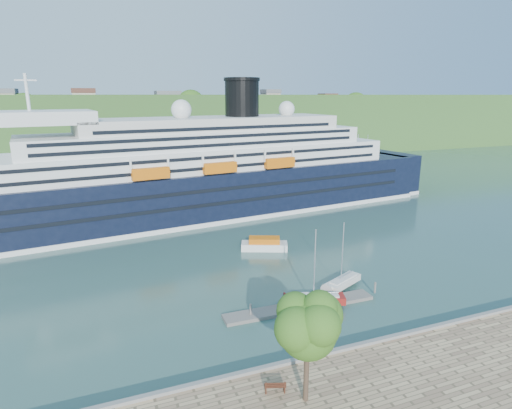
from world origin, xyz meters
name	(u,v)px	position (x,y,z in m)	size (l,w,h in m)	color
ground	(338,360)	(0.00, 0.00, 0.00)	(400.00, 400.00, 0.00)	#30554E
far_hillside	(142,126)	(0.00, 145.00, 12.00)	(400.00, 50.00, 24.00)	#2F4F1F
quay_coping	(339,350)	(0.00, -0.20, 1.15)	(220.00, 0.50, 0.30)	slate
cruise_ship	(183,149)	(-2.88, 52.69, 13.67)	(121.76, 17.73, 27.34)	black
park_bench	(275,385)	(-7.75, -3.12, 1.57)	(1.79, 0.73, 1.15)	#492214
promenade_tree	(307,344)	(-5.91, -4.80, 5.89)	(5.90, 5.90, 9.78)	#2F5817
floating_pontoon	(300,307)	(1.28, 10.12, 0.20)	(18.31, 2.24, 0.41)	slate
sailboat_red	(319,271)	(3.31, 9.79, 4.49)	(6.95, 1.93, 8.98)	maroon
sailboat_white_far	(344,257)	(8.70, 12.89, 4.22)	(6.53, 1.81, 8.43)	silver
tender_launch	(264,244)	(4.74, 29.48, 1.02)	(7.35, 2.52, 2.03)	#D9640C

